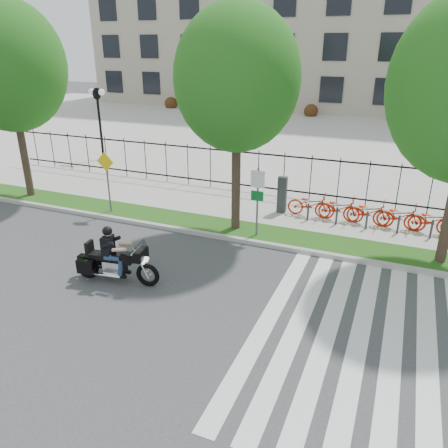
% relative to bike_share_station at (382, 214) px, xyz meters
% --- Properties ---
extents(ground, '(120.00, 120.00, 0.00)m').
position_rel_bike_share_station_xyz_m(ground, '(-4.37, -7.20, -0.65)').
color(ground, '#3A3B3D').
rests_on(ground, ground).
extents(curb, '(60.00, 0.20, 0.15)m').
position_rel_bike_share_station_xyz_m(curb, '(-4.37, -3.10, -0.57)').
color(curb, '#A4A29A').
rests_on(curb, ground).
extents(grass_verge, '(60.00, 1.50, 0.15)m').
position_rel_bike_share_station_xyz_m(grass_verge, '(-4.37, -2.25, -0.57)').
color(grass_verge, '#1D5014').
rests_on(grass_verge, ground).
extents(sidewalk, '(60.00, 3.50, 0.15)m').
position_rel_bike_share_station_xyz_m(sidewalk, '(-4.37, 0.25, -0.57)').
color(sidewalk, '#AEABA2').
rests_on(sidewalk, ground).
extents(plaza, '(80.00, 34.00, 0.10)m').
position_rel_bike_share_station_xyz_m(plaza, '(-4.37, 17.80, -0.60)').
color(plaza, '#AEABA2').
rests_on(plaza, ground).
extents(crosswalk_stripes, '(5.70, 8.00, 0.01)m').
position_rel_bike_share_station_xyz_m(crosswalk_stripes, '(0.46, -7.20, -0.64)').
color(crosswalk_stripes, silver).
rests_on(crosswalk_stripes, ground).
extents(iron_fence, '(30.00, 0.06, 2.00)m').
position_rel_bike_share_station_xyz_m(iron_fence, '(-4.37, 2.00, 0.50)').
color(iron_fence, black).
rests_on(iron_fence, sidewalk).
extents(office_building, '(60.00, 21.90, 20.15)m').
position_rel_bike_share_station_xyz_m(office_building, '(-4.37, 37.72, 9.32)').
color(office_building, '#A49A85').
rests_on(office_building, ground).
extents(lamp_post_left, '(1.06, 0.70, 4.25)m').
position_rel_bike_share_station_xyz_m(lamp_post_left, '(-16.37, 4.80, 2.56)').
color(lamp_post_left, black).
rests_on(lamp_post_left, ground).
extents(street_tree_0, '(4.66, 4.66, 8.24)m').
position_rel_bike_share_station_xyz_m(street_tree_0, '(-15.09, -2.25, 5.05)').
color(street_tree_0, '#35251D').
rests_on(street_tree_0, grass_verge).
extents(street_tree_1, '(4.23, 4.23, 7.77)m').
position_rel_bike_share_station_xyz_m(street_tree_1, '(-5.02, -2.25, 4.82)').
color(street_tree_1, '#35251D').
rests_on(street_tree_1, grass_verge).
extents(bike_share_station, '(7.81, 0.87, 1.50)m').
position_rel_bike_share_station_xyz_m(bike_share_station, '(0.00, 0.00, 0.00)').
color(bike_share_station, '#2D2D33').
rests_on(bike_share_station, sidewalk).
extents(sign_pole_regulatory, '(0.50, 0.09, 2.50)m').
position_rel_bike_share_station_xyz_m(sign_pole_regulatory, '(-4.07, -2.62, 1.09)').
color(sign_pole_regulatory, '#59595B').
rests_on(sign_pole_regulatory, grass_verge).
extents(sign_pole_warning, '(0.78, 0.09, 2.49)m').
position_rel_bike_share_station_xyz_m(sign_pole_warning, '(-10.41, -2.62, 1.10)').
color(sign_pole_warning, '#59595B').
rests_on(sign_pole_warning, grass_verge).
extents(motorcycle_rider, '(2.72, 0.93, 2.10)m').
position_rel_bike_share_station_xyz_m(motorcycle_rider, '(-6.92, -7.11, 0.05)').
color(motorcycle_rider, black).
rests_on(motorcycle_rider, ground).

